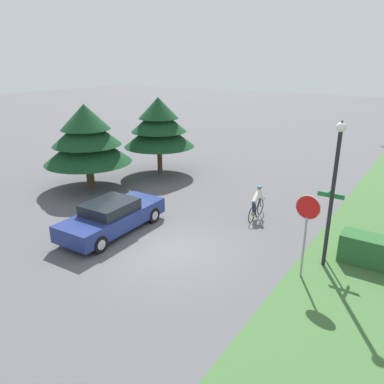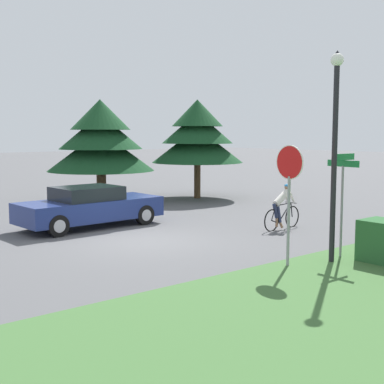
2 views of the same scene
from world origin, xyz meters
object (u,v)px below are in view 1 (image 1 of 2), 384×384
Objects in this scene: sedan_left_lane at (112,217)px; conifer_tall_far at (159,126)px; cyclist at (256,203)px; stop_sign at (307,219)px; street_name_sign at (329,210)px; street_lamp at (334,181)px; conifer_tall_near at (87,138)px.

sedan_left_lane is 8.94m from conifer_tall_far.
stop_sign is (3.24, -3.56, 1.31)m from cyclist.
street_name_sign reaches higher than sedan_left_lane.
street_name_sign is (0.24, 1.73, -0.23)m from stop_sign.
cyclist is at bearing -21.97° from conifer_tall_far.
conifer_tall_near is at bearing 174.17° from street_lamp.
cyclist is 0.70× the size of street_name_sign.
sedan_left_lane is 2.63× the size of cyclist.
conifer_tall_far is at bearing 156.27° from street_name_sign.
cyclist is 0.64× the size of stop_sign.
conifer_tall_far is at bearing 64.23° from cyclist.
cyclist is at bearing -45.21° from sedan_left_lane.
stop_sign is 13.19m from conifer_tall_far.
conifer_tall_near is at bearing 54.35° from sedan_left_lane.
street_lamp is 1.41m from street_name_sign.
street_lamp is (0.42, 1.12, 1.03)m from stop_sign.
street_lamp is at bearing -76.98° from sedan_left_lane.
street_lamp is 12.99m from conifer_tall_far.
street_name_sign is (7.79, 2.74, 1.13)m from sedan_left_lane.
stop_sign is 0.57× the size of street_lamp.
sedan_left_lane is 0.96× the size of street_lamp.
cyclist is at bearing 146.33° from street_lamp.
street_lamp is 13.23m from conifer_tall_near.
street_name_sign is (-0.17, 0.62, -1.26)m from street_lamp.
sedan_left_lane is 1.85× the size of street_name_sign.
conifer_tall_near is at bearing -9.67° from stop_sign.
conifer_tall_far is (1.47, 4.33, 0.20)m from conifer_tall_near.
conifer_tall_far is (-11.51, 5.06, 1.16)m from street_name_sign.
conifer_tall_near is (-5.19, 3.47, 2.09)m from sedan_left_lane.
street_name_sign is at bearing -96.77° from stop_sign.
conifer_tall_far reaches higher than stop_sign.
conifer_tall_far is at bearing 23.59° from sedan_left_lane.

